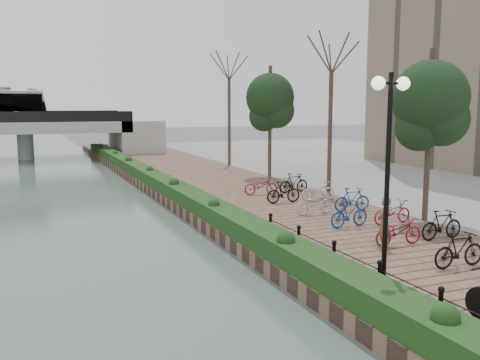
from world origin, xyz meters
TOP-DOWN VIEW (x-y plane):
  - promenade at (4.00, 17.50)m, footprint 8.00×75.00m
  - hedge at (0.60, 20.00)m, footprint 1.10×56.00m
  - chain_fence at (1.40, 2.00)m, footprint 0.10×14.10m
  - lamppost at (1.68, 3.21)m, footprint 1.02×0.32m
  - pedestrian at (4.00, 6.27)m, footprint 0.69×0.59m
  - bicycle_parking at (5.49, 9.04)m, footprint 2.40×17.32m
  - street_trees at (8.00, 12.68)m, footprint 3.20×37.12m

SIDE VIEW (x-z plane):
  - promenade at x=4.00m, z-range 0.00..0.50m
  - hedge at x=0.60m, z-range 0.50..1.10m
  - chain_fence at x=1.40m, z-range 0.50..1.20m
  - bicycle_parking at x=5.49m, z-range 0.47..1.47m
  - pedestrian at x=4.00m, z-range 0.50..2.10m
  - street_trees at x=8.00m, z-range 0.29..7.09m
  - lamppost at x=1.68m, z-range 1.61..6.77m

